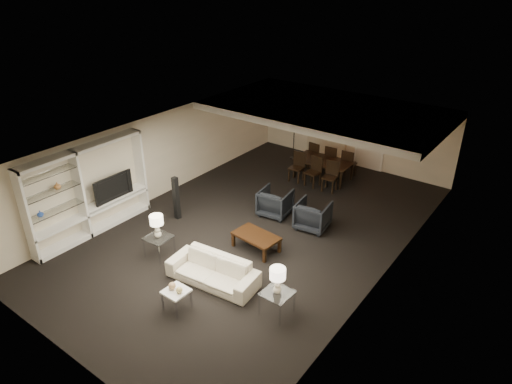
{
  "coord_description": "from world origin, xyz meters",
  "views": [
    {
      "loc": [
        6.16,
        -8.31,
        6.37
      ],
      "look_at": [
        0.0,
        0.0,
        1.1
      ],
      "focal_mm": 32.0,
      "sensor_mm": 36.0,
      "label": 1
    }
  ],
  "objects_px": {
    "table_lamp_left": "(157,226)",
    "dining_table": "(323,170)",
    "vase_amber": "(57,186)",
    "coffee_table": "(256,242)",
    "chair_fm": "(333,159)",
    "armchair_left": "(275,202)",
    "television": "(111,186)",
    "side_table_left": "(159,246)",
    "side_table_right": "(277,303)",
    "floor_speaker": "(176,198)",
    "floor_lamp": "(294,136)",
    "chair_fl": "(317,155)",
    "chair_nr": "(330,177)",
    "armchair_right": "(313,215)",
    "marble_table": "(177,300)",
    "chair_nl": "(296,167)",
    "sofa": "(213,271)",
    "chair_fr": "(349,163)",
    "chair_nm": "(313,172)",
    "vase_blue": "(40,214)",
    "table_lamp_right": "(277,281)",
    "pendant_light": "(334,127)"
  },
  "relations": [
    {
      "from": "floor_lamp",
      "to": "side_table_right",
      "type": "bearing_deg",
      "value": -59.95
    },
    {
      "from": "floor_speaker",
      "to": "chair_nl",
      "type": "xyz_separation_m",
      "value": [
        1.35,
        3.97,
        -0.15
      ]
    },
    {
      "from": "armchair_left",
      "to": "vase_blue",
      "type": "relative_size",
      "value": 5.32
    },
    {
      "from": "side_table_left",
      "to": "vase_blue",
      "type": "bearing_deg",
      "value": -144.18
    },
    {
      "from": "coffee_table",
      "to": "armchair_right",
      "type": "bearing_deg",
      "value": 70.56
    },
    {
      "from": "sofa",
      "to": "chair_nr",
      "type": "bearing_deg",
      "value": 85.04
    },
    {
      "from": "chair_nm",
      "to": "chair_fm",
      "type": "bearing_deg",
      "value": 96.17
    },
    {
      "from": "marble_table",
      "to": "dining_table",
      "type": "distance_m",
      "value": 7.29
    },
    {
      "from": "marble_table",
      "to": "chair_fl",
      "type": "relative_size",
      "value": 0.5
    },
    {
      "from": "pendant_light",
      "to": "vase_amber",
      "type": "distance_m",
      "value": 7.77
    },
    {
      "from": "table_lamp_left",
      "to": "chair_nr",
      "type": "relative_size",
      "value": 0.62
    },
    {
      "from": "table_lamp_left",
      "to": "chair_nl",
      "type": "distance_m",
      "value": 5.53
    },
    {
      "from": "floor_lamp",
      "to": "vase_amber",
      "type": "bearing_deg",
      "value": -100.45
    },
    {
      "from": "armchair_left",
      "to": "television",
      "type": "relative_size",
      "value": 0.73
    },
    {
      "from": "side_table_left",
      "to": "chair_fr",
      "type": "xyz_separation_m",
      "value": [
        1.61,
        6.81,
        0.21
      ]
    },
    {
      "from": "side_table_right",
      "to": "floor_speaker",
      "type": "relative_size",
      "value": 0.45
    },
    {
      "from": "chair_nm",
      "to": "chair_fl",
      "type": "xyz_separation_m",
      "value": [
        -0.6,
        1.3,
        0.0
      ]
    },
    {
      "from": "coffee_table",
      "to": "vase_amber",
      "type": "xyz_separation_m",
      "value": [
        -3.88,
        -2.62,
        1.45
      ]
    },
    {
      "from": "coffee_table",
      "to": "chair_fm",
      "type": "distance_m",
      "value": 5.26
    },
    {
      "from": "table_lamp_left",
      "to": "chair_fr",
      "type": "distance_m",
      "value": 7.0
    },
    {
      "from": "floor_speaker",
      "to": "chair_fl",
      "type": "relative_size",
      "value": 1.31
    },
    {
      "from": "chair_nm",
      "to": "sofa",
      "type": "bearing_deg",
      "value": -76.65
    },
    {
      "from": "vase_amber",
      "to": "chair_fm",
      "type": "xyz_separation_m",
      "value": [
        3.18,
        7.83,
        -1.18
      ]
    },
    {
      "from": "vase_amber",
      "to": "pendant_light",
      "type": "bearing_deg",
      "value": 62.31
    },
    {
      "from": "side_table_left",
      "to": "dining_table",
      "type": "bearing_deg",
      "value": 80.71
    },
    {
      "from": "vase_amber",
      "to": "dining_table",
      "type": "height_order",
      "value": "vase_amber"
    },
    {
      "from": "armchair_left",
      "to": "chair_nm",
      "type": "bearing_deg",
      "value": -95.56
    },
    {
      "from": "table_lamp_right",
      "to": "chair_nr",
      "type": "distance_m",
      "value": 5.8
    },
    {
      "from": "armchair_right",
      "to": "coffee_table",
      "type": "bearing_deg",
      "value": 63.26
    },
    {
      "from": "dining_table",
      "to": "chair_fl",
      "type": "xyz_separation_m",
      "value": [
        -0.6,
        0.65,
        0.15
      ]
    },
    {
      "from": "floor_lamp",
      "to": "television",
      "type": "bearing_deg",
      "value": -102.33
    },
    {
      "from": "dining_table",
      "to": "chair_nl",
      "type": "relative_size",
      "value": 1.92
    },
    {
      "from": "television",
      "to": "chair_fr",
      "type": "bearing_deg",
      "value": -30.28
    },
    {
      "from": "television",
      "to": "vase_amber",
      "type": "bearing_deg",
      "value": 178.78
    },
    {
      "from": "side_table_right",
      "to": "chair_nr",
      "type": "relative_size",
      "value": 0.6
    },
    {
      "from": "side_table_left",
      "to": "chair_nl",
      "type": "xyz_separation_m",
      "value": [
        0.41,
        5.51,
        0.21
      ]
    },
    {
      "from": "chair_fm",
      "to": "coffee_table",
      "type": "bearing_deg",
      "value": 94.95
    },
    {
      "from": "coffee_table",
      "to": "floor_lamp",
      "type": "height_order",
      "value": "floor_lamp"
    },
    {
      "from": "television",
      "to": "chair_fr",
      "type": "height_order",
      "value": "television"
    },
    {
      "from": "table_lamp_left",
      "to": "dining_table",
      "type": "xyz_separation_m",
      "value": [
        1.01,
        6.16,
        -0.5
      ]
    },
    {
      "from": "chair_nl",
      "to": "floor_speaker",
      "type": "bearing_deg",
      "value": -112.99
    },
    {
      "from": "vase_amber",
      "to": "side_table_left",
      "type": "bearing_deg",
      "value": 25.2
    },
    {
      "from": "armchair_right",
      "to": "side_table_left",
      "type": "distance_m",
      "value": 4.02
    },
    {
      "from": "vase_amber",
      "to": "chair_fl",
      "type": "distance_m",
      "value": 8.33
    },
    {
      "from": "side_table_right",
      "to": "floor_speaker",
      "type": "distance_m",
      "value": 4.62
    },
    {
      "from": "side_table_left",
      "to": "chair_nl",
      "type": "distance_m",
      "value": 5.53
    },
    {
      "from": "side_table_right",
      "to": "dining_table",
      "type": "relative_size",
      "value": 0.31
    },
    {
      "from": "armchair_left",
      "to": "table_lamp_left",
      "type": "xyz_separation_m",
      "value": [
        -1.1,
        -3.3,
        0.43
      ]
    },
    {
      "from": "armchair_left",
      "to": "floor_lamp",
      "type": "height_order",
      "value": "floor_lamp"
    },
    {
      "from": "chair_nl",
      "to": "chair_fm",
      "type": "bearing_deg",
      "value": 61.07
    }
  ]
}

